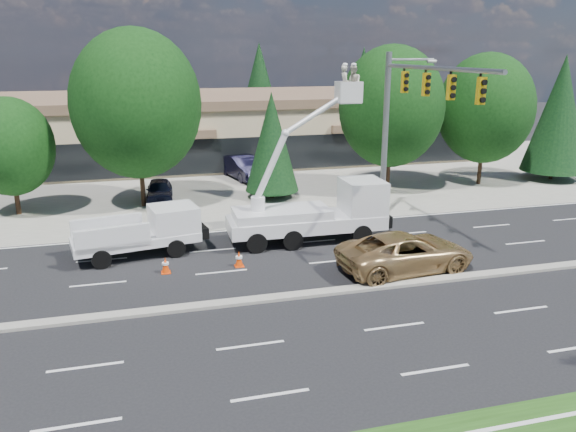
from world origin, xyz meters
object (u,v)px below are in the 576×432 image
object	(u,v)px
signal_mast	(405,113)
minivan	(406,252)
utility_pickup	(145,236)
bucket_truck	(320,205)

from	to	relation	value
signal_mast	minivan	bearing A→B (deg)	-112.91
utility_pickup	minivan	distance (m)	11.73
bucket_truck	utility_pickup	bearing A→B (deg)	-179.72
signal_mast	utility_pickup	xyz separation A→B (m)	(-13.06, -0.77, -5.17)
minivan	bucket_truck	bearing A→B (deg)	20.49
signal_mast	minivan	world-z (taller)	signal_mast
utility_pickup	minivan	xyz separation A→B (m)	(10.68, -4.85, -0.06)
utility_pickup	minivan	bearing A→B (deg)	-34.89
signal_mast	minivan	distance (m)	8.04
utility_pickup	signal_mast	bearing A→B (deg)	-7.12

